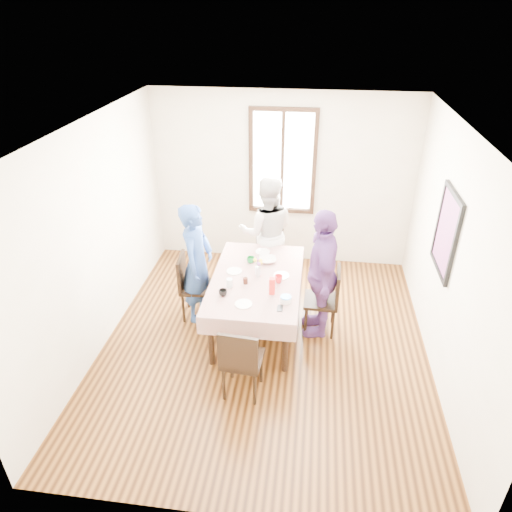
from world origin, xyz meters
name	(u,v)px	position (x,y,z in m)	size (l,w,h in m)	color
ground	(265,344)	(0.00, 0.00, 0.00)	(4.50, 4.50, 0.00)	black
back_wall	(282,181)	(0.00, 2.25, 1.35)	(4.00, 4.00, 0.00)	beige
right_wall	(451,262)	(2.00, 0.00, 1.35)	(4.50, 4.50, 0.00)	beige
window_frame	(283,162)	(0.00, 2.23, 1.65)	(1.02, 0.06, 1.62)	black
window_pane	(283,162)	(0.00, 2.24, 1.65)	(0.90, 0.02, 1.50)	white
art_poster	(447,232)	(1.98, 0.30, 1.55)	(0.04, 0.76, 0.96)	red
dining_table	(257,303)	(-0.15, 0.34, 0.38)	(0.98, 1.67, 0.75)	black
tablecloth	(257,278)	(-0.15, 0.34, 0.76)	(1.10, 1.79, 0.01)	#5B0D07
chair_left	(197,287)	(-0.97, 0.49, 0.46)	(0.42, 0.42, 0.91)	black
chair_right	(321,300)	(0.67, 0.39, 0.46)	(0.42, 0.42, 0.91)	black
chair_far	(266,255)	(-0.15, 1.49, 0.46)	(0.42, 0.42, 0.91)	black
chair_near	(243,359)	(-0.15, -0.81, 0.46)	(0.42, 0.42, 0.91)	black
person_left	(197,263)	(-0.94, 0.49, 0.82)	(0.60, 0.39, 1.64)	navy
person_far	(267,232)	(-0.15, 1.47, 0.84)	(0.82, 0.64, 1.68)	beige
person_right	(321,274)	(0.65, 0.39, 0.85)	(1.00, 0.42, 1.71)	#603679
mug_black	(223,293)	(-0.49, -0.11, 0.80)	(0.10, 0.10, 0.08)	black
mug_flag	(279,279)	(0.13, 0.27, 0.81)	(0.10, 0.10, 0.09)	red
mug_green	(251,260)	(-0.27, 0.70, 0.80)	(0.10, 0.10, 0.08)	#0C7226
serving_bowl	(268,260)	(-0.05, 0.75, 0.79)	(0.22, 0.22, 0.05)	white
juice_carton	(272,286)	(0.08, 0.01, 0.87)	(0.07, 0.07, 0.21)	red
butter_tub	(286,300)	(0.25, -0.14, 0.79)	(0.13, 0.13, 0.07)	white
jam_jar	(245,281)	(-0.26, 0.19, 0.80)	(0.06, 0.06, 0.08)	black
drinking_glass	(230,283)	(-0.44, 0.09, 0.82)	(0.08, 0.08, 0.11)	silver
smartphone	(280,308)	(0.20, -0.28, 0.77)	(0.06, 0.13, 0.01)	black
flower_vase	(258,271)	(-0.14, 0.39, 0.83)	(0.07, 0.07, 0.13)	silver
plate_left	(234,271)	(-0.45, 0.45, 0.77)	(0.20, 0.20, 0.01)	white
plate_right	(281,276)	(0.16, 0.42, 0.77)	(0.20, 0.20, 0.01)	white
plate_far	(263,252)	(-0.15, 1.01, 0.77)	(0.20, 0.20, 0.01)	white
plate_near	(243,304)	(-0.22, -0.25, 0.77)	(0.20, 0.20, 0.01)	white
butter_lid	(286,297)	(0.25, -0.14, 0.83)	(0.12, 0.12, 0.01)	blue
flower_bunch	(258,263)	(-0.14, 0.39, 0.94)	(0.09, 0.09, 0.10)	yellow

